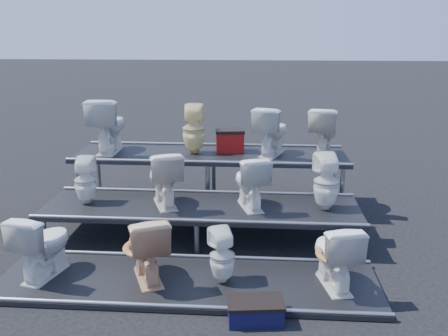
# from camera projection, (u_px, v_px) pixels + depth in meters

# --- Properties ---
(ground) EXTENTS (80.00, 80.00, 0.00)m
(ground) POSITION_uv_depth(u_px,v_px,m) (202.00, 238.00, 6.78)
(ground) COLOR black
(ground) RESTS_ON ground
(tier_front) EXTENTS (4.20, 1.20, 0.06)m
(tier_front) POSITION_uv_depth(u_px,v_px,m) (188.00, 282.00, 5.52)
(tier_front) COLOR black
(tier_front) RESTS_ON ground
(tier_mid) EXTENTS (4.20, 1.20, 0.46)m
(tier_mid) POSITION_uv_depth(u_px,v_px,m) (201.00, 222.00, 6.72)
(tier_mid) COLOR black
(tier_mid) RESTS_ON ground
(tier_back) EXTENTS (4.20, 1.20, 0.86)m
(tier_back) POSITION_uv_depth(u_px,v_px,m) (211.00, 180.00, 7.91)
(tier_back) COLOR black
(tier_back) RESTS_ON ground
(toilet_0) EXTENTS (0.58, 0.82, 0.76)m
(toilet_0) POSITION_uv_depth(u_px,v_px,m) (43.00, 244.00, 5.53)
(toilet_0) COLOR white
(toilet_0) RESTS_ON tier_front
(toilet_1) EXTENTS (0.69, 0.86, 0.76)m
(toilet_1) POSITION_uv_depth(u_px,v_px,m) (146.00, 247.00, 5.45)
(toilet_1) COLOR #D9AB80
(toilet_1) RESTS_ON tier_front
(toilet_2) EXTENTS (0.36, 0.37, 0.61)m
(toilet_2) POSITION_uv_depth(u_px,v_px,m) (222.00, 256.00, 5.41)
(toilet_2) COLOR white
(toilet_2) RESTS_ON tier_front
(toilet_3) EXTENTS (0.56, 0.80, 0.74)m
(toilet_3) POSITION_uv_depth(u_px,v_px,m) (335.00, 254.00, 5.30)
(toilet_3) COLOR white
(toilet_3) RESTS_ON tier_front
(toilet_4) EXTENTS (0.31, 0.32, 0.64)m
(toilet_4) POSITION_uv_depth(u_px,v_px,m) (85.00, 180.00, 6.68)
(toilet_4) COLOR white
(toilet_4) RESTS_ON tier_mid
(toilet_5) EXTENTS (0.66, 0.84, 0.76)m
(toilet_5) POSITION_uv_depth(u_px,v_px,m) (164.00, 178.00, 6.59)
(toilet_5) COLOR silver
(toilet_5) RESTS_ON tier_mid
(toilet_6) EXTENTS (0.59, 0.78, 0.71)m
(toilet_6) POSITION_uv_depth(u_px,v_px,m) (250.00, 181.00, 6.51)
(toilet_6) COLOR white
(toilet_6) RESTS_ON tier_mid
(toilet_7) EXTENTS (0.38, 0.39, 0.74)m
(toilet_7) POSITION_uv_depth(u_px,v_px,m) (326.00, 182.00, 6.44)
(toilet_7) COLOR white
(toilet_7) RESTS_ON tier_mid
(toilet_8) EXTENTS (0.48, 0.84, 0.86)m
(toilet_8) POSITION_uv_depth(u_px,v_px,m) (108.00, 125.00, 7.80)
(toilet_8) COLOR white
(toilet_8) RESTS_ON tier_back
(toilet_9) EXTENTS (0.35, 0.36, 0.76)m
(toilet_9) POSITION_uv_depth(u_px,v_px,m) (194.00, 129.00, 7.71)
(toilet_9) COLOR beige
(toilet_9) RESTS_ON tier_back
(toilet_10) EXTENTS (0.65, 0.84, 0.75)m
(toilet_10) POSITION_uv_depth(u_px,v_px,m) (272.00, 131.00, 7.63)
(toilet_10) COLOR white
(toilet_10) RESTS_ON tier_back
(toilet_11) EXTENTS (0.57, 0.81, 0.75)m
(toilet_11) POSITION_uv_depth(u_px,v_px,m) (324.00, 131.00, 7.57)
(toilet_11) COLOR silver
(toilet_11) RESTS_ON tier_back
(red_crate) EXTENTS (0.46, 0.39, 0.31)m
(red_crate) POSITION_uv_depth(u_px,v_px,m) (230.00, 142.00, 7.89)
(red_crate) COLOR maroon
(red_crate) RESTS_ON tier_back
(step_stool) EXTENTS (0.56, 0.38, 0.19)m
(step_stool) POSITION_uv_depth(u_px,v_px,m) (255.00, 312.00, 4.83)
(step_stool) COLOR black
(step_stool) RESTS_ON ground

